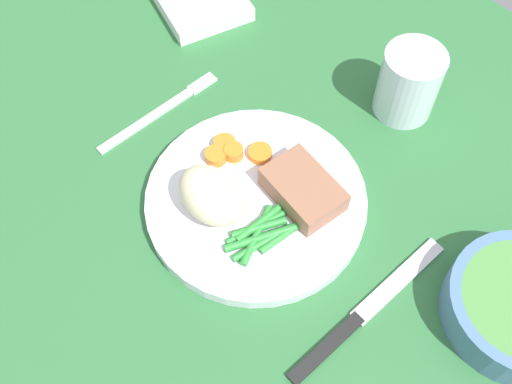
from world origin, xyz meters
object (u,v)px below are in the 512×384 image
Objects in this scene: dinner_plate at (256,201)px; knife at (365,312)px; fork at (158,113)px; meat_portion at (303,189)px; water_glass at (407,87)px.

dinner_plate is 1.13× the size of knife.
fork is 32.45cm from knife.
knife is (12.70, -3.92, -2.73)cm from meat_portion.
knife is at bearing -56.68° from water_glass.
water_glass is at bearing 85.92° from dinner_plate.
water_glass is (-1.59, 17.81, 0.62)cm from meat_portion.
water_glass reaches higher than fork.
meat_portion is 0.49× the size of fork.
dinner_plate is at bearing 5.05° from fork.
fork is at bearing 177.88° from knife.
knife is at bearing 4.11° from fork.
dinner_plate is 16.65cm from fork.
water_glass is at bearing 54.23° from fork.
knife is at bearing -1.03° from dinner_plate.
dinner_plate reaches higher than knife.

